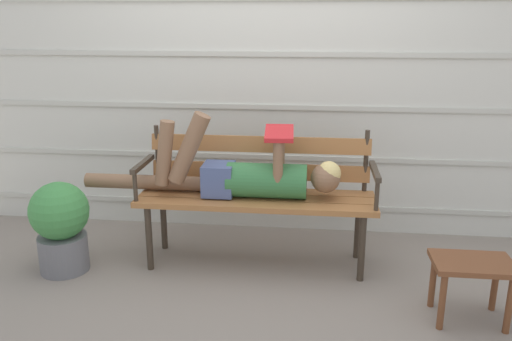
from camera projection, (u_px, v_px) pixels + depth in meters
ground_plane at (253, 275)px, 3.37m from camera, size 12.00×12.00×0.00m
house_siding at (266, 80)px, 3.87m from camera, size 4.82×0.08×2.33m
park_bench at (257, 188)px, 3.46m from camera, size 1.56×0.45×0.90m
reclining_person at (243, 174)px, 3.38m from camera, size 1.73×0.26×0.57m
footstool at (472, 273)px, 2.81m from camera, size 0.43×0.29×0.35m
potted_plant at (61, 224)px, 3.36m from camera, size 0.38×0.38×0.61m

